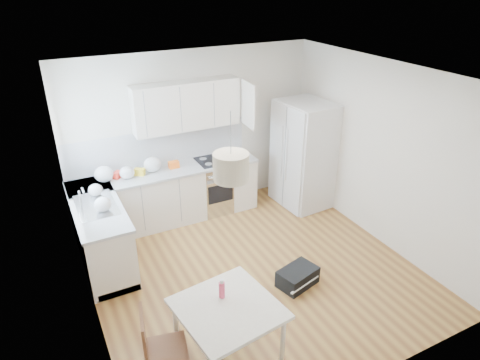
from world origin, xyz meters
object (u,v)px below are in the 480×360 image
Objects in this scene: refrigerator at (305,155)px; dining_chair at (167,349)px; dining_table at (228,313)px; gym_bag at (298,277)px.

refrigerator reaches higher than dining_chair.
dining_table is 2.05× the size of gym_bag.
dining_table is 1.14× the size of dining_chair.
refrigerator is 2.43m from gym_bag.
dining_table is 0.68m from dining_chair.
refrigerator is 3.55× the size of gym_bag.
dining_chair is 1.81× the size of gym_bag.
dining_chair is (-3.34, -2.54, -0.45)m from refrigerator.
dining_chair is at bearing 169.69° from dining_table.
refrigerator reaches higher than dining_table.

